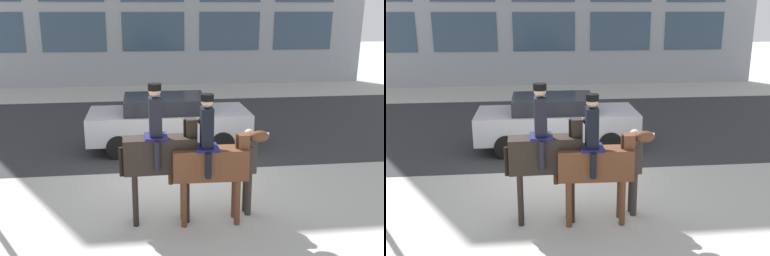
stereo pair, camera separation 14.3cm
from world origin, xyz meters
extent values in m
plane|color=#B2AFA8|center=(0.00, 0.00, 0.00)|extent=(80.00, 80.00, 0.00)
cube|color=#2D2D30|center=(0.00, 4.75, 0.00)|extent=(22.47, 8.50, 0.01)
cube|color=#33475B|center=(-3.95, 12.83, 2.76)|extent=(3.16, 0.02, 1.94)
cube|color=#33475B|center=(0.00, 12.83, 2.76)|extent=(3.16, 0.02, 1.94)
cube|color=#33475B|center=(3.95, 12.83, 2.76)|extent=(3.16, 0.02, 1.94)
cube|color=#33475B|center=(7.91, 12.83, 2.76)|extent=(3.16, 0.02, 1.94)
cube|color=black|center=(-0.43, -2.03, 1.34)|extent=(1.34, 0.48, 0.66)
cylinder|color=black|center=(0.05, -1.86, 0.50)|extent=(0.11, 0.11, 1.01)
cylinder|color=black|center=(0.05, -2.17, 0.50)|extent=(0.11, 0.11, 1.01)
cylinder|color=black|center=(-0.91, -1.89, 0.50)|extent=(0.11, 0.11, 1.01)
cylinder|color=black|center=(-0.90, -2.20, 0.50)|extent=(0.11, 0.11, 1.01)
cube|color=black|center=(0.16, -2.01, 1.71)|extent=(0.21, 0.25, 0.56)
cube|color=black|center=(0.04, -2.02, 1.73)|extent=(0.04, 0.08, 0.50)
ellipsoid|color=black|center=(0.43, -2.01, 1.95)|extent=(0.31, 0.21, 0.18)
cube|color=silver|center=(0.52, -2.00, 1.97)|extent=(0.11, 0.05, 0.07)
cylinder|color=black|center=(-1.13, -2.05, 1.23)|extent=(0.09, 0.09, 0.55)
cube|color=#14144C|center=(-0.49, -2.03, 1.69)|extent=(0.41, 0.49, 0.05)
cube|color=black|center=(-0.49, -2.03, 2.06)|extent=(0.23, 0.33, 0.69)
sphere|color=#D1A889|center=(-0.49, -2.03, 2.52)|extent=(0.22, 0.22, 0.22)
cylinder|color=black|center=(-0.49, -2.03, 2.60)|extent=(0.24, 0.24, 0.12)
cylinder|color=black|center=(-0.50, -1.76, 1.40)|extent=(0.11, 0.11, 0.53)
cylinder|color=black|center=(-0.49, -2.30, 1.40)|extent=(0.11, 0.11, 0.53)
cube|color=#59331E|center=(0.49, -2.20, 1.18)|extent=(1.39, 0.48, 0.58)
cylinder|color=#59331E|center=(0.99, -2.06, 0.44)|extent=(0.11, 0.11, 0.89)
cylinder|color=#59331E|center=(0.98, -2.37, 0.44)|extent=(0.11, 0.11, 0.89)
cylinder|color=#59331E|center=(0.00, -2.03, 0.44)|extent=(0.11, 0.11, 0.89)
cylinder|color=#59331E|center=(-0.01, -2.34, 0.44)|extent=(0.11, 0.11, 0.89)
cube|color=#59331E|center=(1.09, -2.22, 1.50)|extent=(0.21, 0.25, 0.46)
cube|color=#382314|center=(0.97, -2.21, 1.52)|extent=(0.04, 0.08, 0.42)
ellipsoid|color=#59331E|center=(1.39, -2.23, 1.68)|extent=(0.36, 0.21, 0.21)
cube|color=silver|center=(1.50, -2.23, 1.70)|extent=(0.13, 0.05, 0.09)
cylinder|color=#382314|center=(-0.24, -2.18, 1.08)|extent=(0.09, 0.09, 0.55)
cube|color=#14144C|center=(0.42, -2.20, 1.49)|extent=(0.43, 0.49, 0.05)
cube|color=black|center=(0.42, -2.20, 1.88)|extent=(0.23, 0.33, 0.71)
sphere|color=#D1A889|center=(0.42, -2.20, 2.34)|extent=(0.22, 0.22, 0.22)
cylinder|color=black|center=(0.42, -2.20, 2.42)|extent=(0.24, 0.24, 0.12)
cylinder|color=black|center=(0.43, -1.93, 1.24)|extent=(0.11, 0.11, 0.46)
cylinder|color=black|center=(0.41, -2.47, 1.24)|extent=(0.11, 0.11, 0.46)
cylinder|color=#332D28|center=(1.28, -2.00, 0.45)|extent=(0.13, 0.13, 0.90)
cylinder|color=#332D28|center=(1.27, -1.84, 0.45)|extent=(0.13, 0.13, 0.90)
cube|color=#332D28|center=(1.27, -1.92, 1.21)|extent=(0.24, 0.41, 0.63)
sphere|color=#D1A889|center=(1.27, -1.92, 1.63)|extent=(0.20, 0.20, 0.20)
cube|color=#332D28|center=(1.01, -2.12, 1.39)|extent=(0.55, 0.12, 0.09)
cone|color=orange|center=(0.67, -2.14, 1.39)|extent=(0.18, 0.06, 0.04)
cube|color=#B7B7BC|center=(0.04, 2.41, 0.71)|extent=(4.56, 1.84, 0.76)
cube|color=black|center=(-0.07, 2.41, 1.31)|extent=(2.28, 1.62, 0.43)
cylinder|color=black|center=(1.45, 1.57, 0.33)|extent=(0.67, 0.22, 0.67)
cylinder|color=black|center=(1.45, 3.26, 0.33)|extent=(0.67, 0.22, 0.67)
cylinder|color=black|center=(-1.37, 1.57, 0.33)|extent=(0.67, 0.22, 0.67)
cylinder|color=black|center=(-1.37, 3.26, 0.33)|extent=(0.67, 0.22, 0.67)
camera|label=1|loc=(-0.74, -9.49, 3.94)|focal=40.00mm
camera|label=2|loc=(-0.60, -9.50, 3.94)|focal=40.00mm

